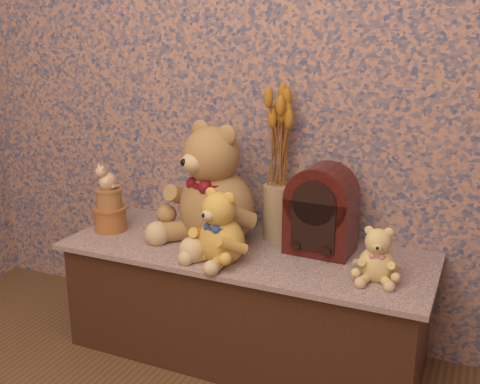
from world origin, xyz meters
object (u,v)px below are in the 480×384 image
object	(u,v)px
biscuit_tin_lower	(110,219)
cat_figurine	(107,176)
teddy_medium	(221,223)
ceramic_vase	(279,212)
cathedral_radio	(321,209)
teddy_large	(216,178)
teddy_small	(378,251)

from	to	relation	value
biscuit_tin_lower	cat_figurine	xyz separation A→B (m)	(0.00, 0.00, 0.19)
teddy_medium	ceramic_vase	size ratio (longest dim) A/B	1.31
cathedral_radio	biscuit_tin_lower	world-z (taller)	cathedral_radio
teddy_large	biscuit_tin_lower	bearing A→B (deg)	-144.11
teddy_large	ceramic_vase	world-z (taller)	teddy_large
cathedral_radio	cat_figurine	xyz separation A→B (m)	(-0.87, -0.13, 0.07)
ceramic_vase	teddy_large	bearing A→B (deg)	-152.05
teddy_small	cathedral_radio	world-z (taller)	cathedral_radio
ceramic_vase	teddy_small	bearing A→B (deg)	-28.74
teddy_large	teddy_small	world-z (taller)	teddy_large
teddy_large	teddy_medium	world-z (taller)	teddy_large
teddy_small	cathedral_radio	bearing A→B (deg)	137.56
teddy_large	teddy_small	xyz separation A→B (m)	(0.66, -0.12, -0.15)
cathedral_radio	ceramic_vase	size ratio (longest dim) A/B	1.54
teddy_large	ceramic_vase	xyz separation A→B (m)	(0.22, 0.12, -0.15)
teddy_small	ceramic_vase	size ratio (longest dim) A/B	0.92
teddy_small	biscuit_tin_lower	bearing A→B (deg)	170.04
teddy_small	cat_figurine	distance (m)	1.13
ceramic_vase	cat_figurine	xyz separation A→B (m)	(-0.68, -0.21, 0.13)
teddy_large	cathedral_radio	bearing A→B (deg)	30.60
ceramic_vase	cat_figurine	bearing A→B (deg)	-162.90
cathedral_radio	biscuit_tin_lower	xyz separation A→B (m)	(-0.87, -0.13, -0.12)
biscuit_tin_lower	cathedral_radio	bearing A→B (deg)	8.72
teddy_large	ceramic_vase	size ratio (longest dim) A/B	2.32
biscuit_tin_lower	ceramic_vase	bearing A→B (deg)	17.10
teddy_medium	teddy_large	bearing A→B (deg)	140.04
teddy_small	cathedral_radio	size ratio (longest dim) A/B	0.60
ceramic_vase	teddy_medium	bearing A→B (deg)	-109.59
teddy_large	teddy_medium	xyz separation A→B (m)	(0.11, -0.19, -0.11)
teddy_small	teddy_large	bearing A→B (deg)	161.19
teddy_small	ceramic_vase	distance (m)	0.50
teddy_large	teddy_small	size ratio (longest dim) A/B	2.53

